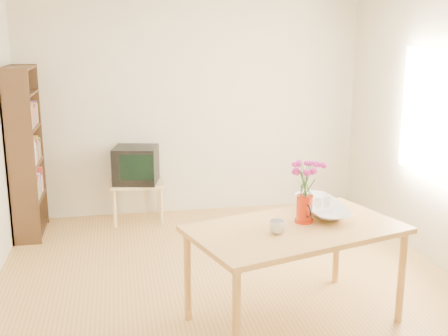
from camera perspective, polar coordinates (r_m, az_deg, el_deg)
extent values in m
plane|color=#B0803E|center=(4.89, 0.68, -12.30)|extent=(4.50, 4.50, 0.00)
plane|color=beige|center=(6.66, -3.17, 6.45)|extent=(4.00, 0.00, 4.00)
plane|color=beige|center=(2.39, 11.67, -7.38)|extent=(4.00, 0.00, 4.00)
plane|color=white|center=(5.47, 20.92, 5.01)|extent=(0.00, 1.30, 1.30)
cube|color=#C78D44|center=(4.17, 7.32, -6.21)|extent=(1.72, 1.29, 0.04)
cylinder|color=#C78D44|center=(3.69, 1.27, -15.30)|extent=(0.06, 0.06, 0.71)
cylinder|color=#C78D44|center=(4.48, 17.58, -10.50)|extent=(0.06, 0.06, 0.71)
cylinder|color=#C78D44|center=(4.30, -3.72, -10.92)|extent=(0.06, 0.06, 0.71)
cylinder|color=#C78D44|center=(4.99, 11.40, -7.56)|extent=(0.06, 0.06, 0.71)
cube|color=#DDBD7D|center=(6.50, -8.86, -1.57)|extent=(0.60, 0.45, 0.03)
cylinder|color=#DDBD7D|center=(6.39, -11.06, -4.10)|extent=(0.04, 0.04, 0.43)
cylinder|color=#DDBD7D|center=(6.40, -6.39, -3.89)|extent=(0.04, 0.04, 0.43)
cylinder|color=#DDBD7D|center=(6.74, -11.06, -3.15)|extent=(0.04, 0.04, 0.43)
cylinder|color=#DDBD7D|center=(6.75, -6.65, -2.95)|extent=(0.04, 0.04, 0.43)
cube|color=#331F11|center=(5.93, -19.99, 0.78)|extent=(0.28, 0.02, 1.80)
cube|color=#331F11|center=(6.58, -19.11, 2.08)|extent=(0.28, 0.03, 1.80)
cube|color=#331F11|center=(6.28, -20.72, 1.41)|extent=(0.02, 0.70, 1.80)
cube|color=#331F11|center=(6.48, -18.92, -5.98)|extent=(0.27, 0.65, 0.02)
cube|color=#331F11|center=(6.37, -19.17, -2.93)|extent=(0.27, 0.65, 0.02)
cube|color=#331F11|center=(6.28, -19.44, 0.40)|extent=(0.27, 0.65, 0.02)
cube|color=#331F11|center=(6.21, -19.72, 3.81)|extent=(0.27, 0.65, 0.02)
cube|color=#331F11|center=(6.16, -19.99, 7.11)|extent=(0.27, 0.65, 0.02)
cube|color=#331F11|center=(6.14, -20.19, 9.51)|extent=(0.27, 0.65, 0.02)
cylinder|color=#B8270A|center=(4.24, 8.17, -4.19)|extent=(0.12, 0.12, 0.20)
cylinder|color=#B8270A|center=(4.27, 8.13, -5.31)|extent=(0.14, 0.14, 0.02)
cylinder|color=#B8270A|center=(4.21, 8.21, -2.85)|extent=(0.13, 0.13, 0.01)
cone|color=#B8270A|center=(4.17, 8.42, -3.38)|extent=(0.05, 0.07, 0.06)
torus|color=black|center=(4.31, 7.89, -3.76)|extent=(0.02, 0.10, 0.10)
imported|color=white|center=(4.02, 5.41, -5.97)|extent=(0.15, 0.15, 0.09)
imported|color=white|center=(4.46, 10.05, -1.73)|extent=(0.48, 0.48, 0.45)
imported|color=white|center=(4.45, 9.54, -2.33)|extent=(0.09, 0.09, 0.06)
imported|color=white|center=(4.50, 10.47, -2.20)|extent=(0.09, 0.09, 0.06)
cube|color=black|center=(6.45, -8.94, 0.32)|extent=(0.55, 0.52, 0.41)
cube|color=black|center=(6.52, -8.97, 0.65)|extent=(0.37, 0.30, 0.29)
cube|color=black|center=(6.22, -8.87, 0.03)|extent=(0.36, 0.09, 0.29)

